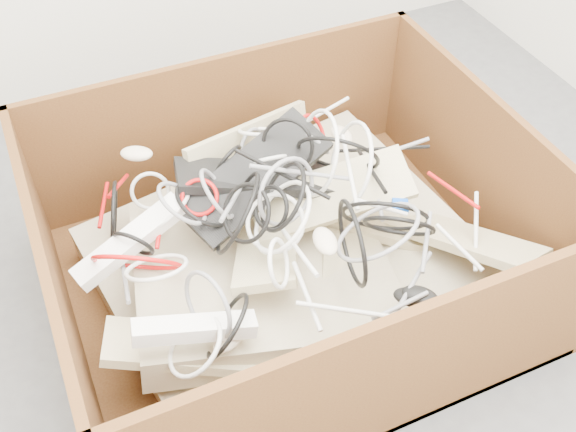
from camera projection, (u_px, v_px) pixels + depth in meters
name	position (u px, v px, depth m)	size (l,w,h in m)	color
ground	(325.00, 320.00, 2.05)	(3.00, 3.00, 0.00)	#494A4C
cardboard_box	(285.00, 262.00, 2.04)	(1.33, 1.11, 0.54)	#422410
keyboard_pile	(297.00, 226.00, 1.96)	(1.22, 0.90, 0.39)	#CABC8E
mice_scatter	(284.00, 234.00, 1.84)	(0.75, 0.84, 0.18)	beige
power_strip_left	(130.00, 241.00, 1.79)	(0.33, 0.06, 0.04)	white
power_strip_right	(195.00, 328.00, 1.62)	(0.29, 0.06, 0.04)	white
vga_plug	(400.00, 206.00, 1.91)	(0.04, 0.04, 0.02)	blue
cable_tangle	(271.00, 210.00, 1.82)	(1.12, 0.85, 0.46)	gray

